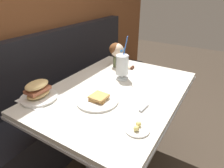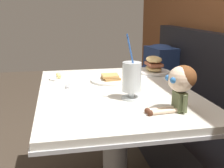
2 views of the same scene
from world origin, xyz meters
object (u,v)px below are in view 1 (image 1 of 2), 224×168
toast_plate (98,100)px  seated_doll (117,51)px  butter_saucer (137,128)px  sandwich_plate (38,92)px  milkshake_glass (122,66)px  butter_knife (147,105)px

toast_plate → seated_doll: bearing=19.0°
butter_saucer → seated_doll: (0.66, 0.50, 0.12)m
toast_plate → seated_doll: size_ratio=1.12×
sandwich_plate → seated_doll: seated_doll is taller
milkshake_glass → butter_knife: bearing=-129.3°
toast_plate → sandwich_plate: 0.36m
butter_saucer → butter_knife: bearing=11.0°
butter_saucer → seated_doll: seated_doll is taller
butter_knife → milkshake_glass: bearing=50.7°
milkshake_glass → seated_doll: bearing=38.6°
toast_plate → butter_knife: size_ratio=1.06×
toast_plate → seated_doll: (0.55, 0.19, 0.12)m
milkshake_glass → butter_knife: (-0.24, -0.30, -0.10)m
milkshake_glass → sandwich_plate: size_ratio=1.43×
sandwich_plate → butter_saucer: size_ratio=1.83×
seated_doll → sandwich_plate: bearing=169.4°
sandwich_plate → butter_saucer: bearing=-85.5°
milkshake_glass → butter_knife: 0.40m
milkshake_glass → seated_doll: (0.20, 0.16, 0.03)m
sandwich_plate → butter_knife: bearing=-65.6°
sandwich_plate → toast_plate: bearing=-63.5°
seated_doll → butter_saucer: bearing=-142.9°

